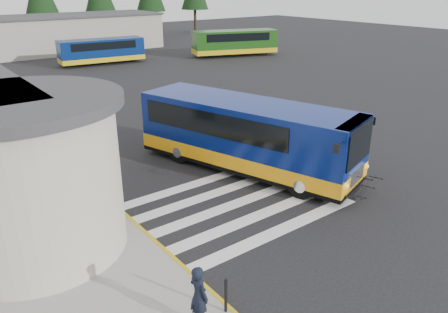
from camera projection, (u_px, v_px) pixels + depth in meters
ground at (228, 194)px, 17.36m from camera, size 140.00×140.00×0.00m
curb_strip at (91, 185)px, 18.00m from camera, size 0.12×34.00×0.16m
crosswalk at (230, 206)px, 16.49m from camera, size 8.00×5.35×0.01m
depot_building at (48, 34)px, 50.92m from camera, size 26.40×8.40×4.20m
transit_bus at (247, 138)px, 19.27m from camera, size 6.17×11.14×3.06m
pedestrian_a at (199, 296)px, 10.35m from camera, size 0.42×0.61×1.62m
pedestrian_b at (34, 238)px, 12.70m from camera, size 0.69×0.83×1.56m
bollard at (226, 295)px, 10.84m from camera, size 0.08×0.08×0.98m
far_bus_a at (101, 50)px, 44.05m from camera, size 8.55×3.23×2.15m
far_bus_b at (235, 42)px, 48.80m from camera, size 9.73×5.53×2.42m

